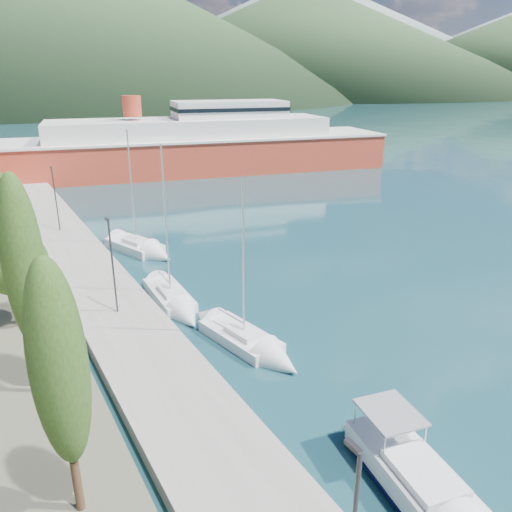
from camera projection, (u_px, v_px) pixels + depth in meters
ground at (37, 139)px, 120.58m from camera, size 1400.00×1400.00×0.00m
quay at (84, 267)px, 39.83m from camera, size 5.00×88.00×0.80m
hills_far at (95, 15)px, 564.36m from camera, size 1480.00×900.00×180.00m
hills_near at (123, 22)px, 354.93m from camera, size 1010.00×520.00×115.00m
lamp_posts at (116, 267)px, 29.82m from camera, size 0.15×42.89×6.06m
motor_cruiser at (434, 505)px, 17.77m from camera, size 3.82×8.45×3.01m
sailboat_near at (261, 350)px, 28.09m from camera, size 3.52×7.81×10.82m
sailboat_mid at (178, 306)px, 33.40m from camera, size 2.50×8.18×11.65m
sailboat_far at (148, 251)px, 43.64m from camera, size 4.93×8.28×11.60m
ferry at (193, 148)px, 79.61m from camera, size 64.40×26.36×12.51m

